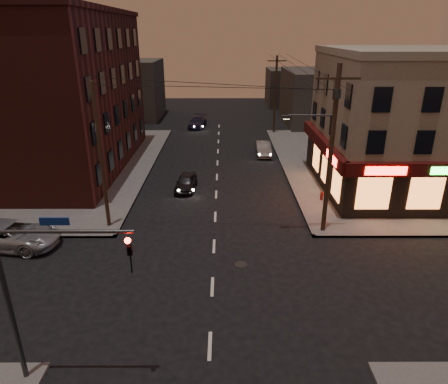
{
  "coord_description": "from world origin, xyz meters",
  "views": [
    {
      "loc": [
        0.54,
        -16.52,
        11.71
      ],
      "look_at": [
        0.59,
        4.59,
        3.2
      ],
      "focal_mm": 32.0,
      "sensor_mm": 36.0,
      "label": 1
    }
  ],
  "objects_px": {
    "suv_cross": "(10,235)",
    "sedan_far": "(197,122)",
    "sedan_mid": "(263,149)",
    "fire_hydrant": "(322,195)",
    "sedan_near": "(186,182)"
  },
  "relations": [
    {
      "from": "suv_cross",
      "to": "sedan_far",
      "type": "height_order",
      "value": "suv_cross"
    },
    {
      "from": "suv_cross",
      "to": "sedan_mid",
      "type": "height_order",
      "value": "suv_cross"
    },
    {
      "from": "fire_hydrant",
      "to": "suv_cross",
      "type": "bearing_deg",
      "value": -161.4
    },
    {
      "from": "suv_cross",
      "to": "sedan_far",
      "type": "distance_m",
      "value": 32.57
    },
    {
      "from": "sedan_mid",
      "to": "sedan_far",
      "type": "relative_size",
      "value": 0.86
    },
    {
      "from": "sedan_near",
      "to": "fire_hydrant",
      "type": "xyz_separation_m",
      "value": [
        10.21,
        -2.46,
        -0.11
      ]
    },
    {
      "from": "fire_hydrant",
      "to": "sedan_near",
      "type": "bearing_deg",
      "value": 166.46
    },
    {
      "from": "sedan_mid",
      "to": "sedan_far",
      "type": "xyz_separation_m",
      "value": [
        -7.43,
        12.66,
        0.02
      ]
    },
    {
      "from": "sedan_far",
      "to": "fire_hydrant",
      "type": "bearing_deg",
      "value": -60.37
    },
    {
      "from": "sedan_mid",
      "to": "fire_hydrant",
      "type": "relative_size",
      "value": 6.15
    },
    {
      "from": "suv_cross",
      "to": "sedan_mid",
      "type": "bearing_deg",
      "value": -35.08
    },
    {
      "from": "suv_cross",
      "to": "fire_hydrant",
      "type": "relative_size",
      "value": 8.41
    },
    {
      "from": "sedan_mid",
      "to": "fire_hydrant",
      "type": "xyz_separation_m",
      "value": [
        3.18,
        -12.05,
        -0.16
      ]
    },
    {
      "from": "sedan_mid",
      "to": "sedan_far",
      "type": "distance_m",
      "value": 14.69
    },
    {
      "from": "suv_cross",
      "to": "sedan_mid",
      "type": "relative_size",
      "value": 1.37
    }
  ]
}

